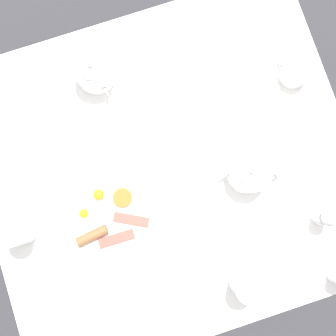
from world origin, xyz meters
TOP-DOWN VIEW (x-y plane):
  - ground_plane at (0.00, 0.00)m, footprint 8.00×8.00m
  - table at (0.00, 0.00)m, footprint 0.99×1.10m
  - breakfast_plate at (0.08, -0.21)m, footprint 0.26×0.26m
  - teapot_near at (-0.34, -0.12)m, footprint 0.20×0.12m
  - teapot_far at (0.09, 0.22)m, footprint 0.12×0.19m
  - teacup_with_saucer_left at (-0.15, 0.44)m, footprint 0.15×0.15m
  - water_glass_tall at (0.38, 0.10)m, footprint 0.07×0.07m
  - water_glass_short at (0.05, -0.45)m, footprint 0.07×0.07m
  - salt_grinder at (0.27, 0.37)m, footprint 0.05×0.05m
  - napkin_folded at (-0.26, -0.39)m, footprint 0.15×0.14m
  - fork_by_plate at (0.22, -0.43)m, footprint 0.03×0.17m
  - knife_by_plate at (-0.16, 0.17)m, footprint 0.05×0.23m
  - spoon_for_tea at (0.34, -0.29)m, footprint 0.11×0.11m
  - fork_spare at (-0.33, 0.38)m, footprint 0.16×0.08m

SIDE VIEW (x-z plane):
  - ground_plane at x=0.00m, z-range 0.00..0.00m
  - table at x=0.00m, z-range 0.30..1.03m
  - fork_by_plate at x=0.22m, z-range 0.73..0.74m
  - knife_by_plate at x=-0.16m, z-range 0.73..0.74m
  - spoon_for_tea at x=0.34m, z-range 0.73..0.74m
  - fork_spare at x=-0.33m, z-range 0.73..0.74m
  - napkin_folded at x=-0.26m, z-range 0.73..0.74m
  - breakfast_plate at x=0.08m, z-range 0.72..0.76m
  - teacup_with_saucer_left at x=-0.15m, z-range 0.73..0.79m
  - teapot_near at x=-0.34m, z-range 0.72..0.84m
  - teapot_far at x=0.09m, z-range 0.72..0.84m
  - salt_grinder at x=0.27m, z-range 0.74..0.84m
  - water_glass_tall at x=0.38m, z-range 0.73..0.86m
  - water_glass_short at x=0.05m, z-range 0.73..0.86m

